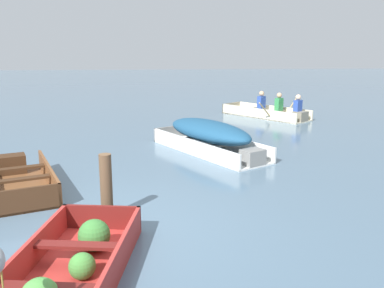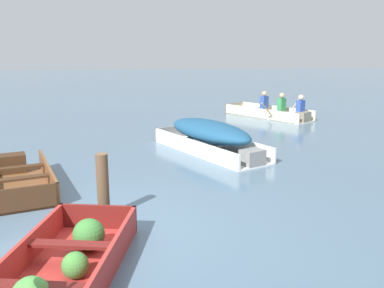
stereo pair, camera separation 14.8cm
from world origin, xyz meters
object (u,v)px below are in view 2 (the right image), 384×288
Objects in this scene: skiff_wooden_brown_near_moored at (15,180)px; rowboat_cream_with_crew at (273,112)px; dinghy_red_foreground at (57,276)px; skiff_white_mid_moored at (210,134)px; mooring_post at (103,186)px.

rowboat_cream_with_crew reaches higher than skiff_wooden_brown_near_moored.
skiff_white_mid_moored reaches higher than dinghy_red_foreground.
skiff_white_mid_moored is 5.52m from rowboat_cream_with_crew.
skiff_white_mid_moored is (3.81, 2.39, 0.29)m from skiff_wooden_brown_near_moored.
mooring_post is (1.81, -1.54, 0.35)m from skiff_wooden_brown_near_moored.
skiff_wooden_brown_near_moored is at bearing -132.48° from rowboat_cream_with_crew.
skiff_wooden_brown_near_moored is 2.40m from mooring_post.
mooring_post is at bearing -40.26° from skiff_wooden_brown_near_moored.
skiff_white_mid_moored is at bearing 32.08° from skiff_wooden_brown_near_moored.
mooring_post reaches higher than rowboat_cream_with_crew.
skiff_wooden_brown_near_moored is at bearing 114.67° from dinghy_red_foreground.
skiff_white_mid_moored is (2.23, 5.84, 0.28)m from dinghy_red_foreground.
skiff_white_mid_moored is 3.53× the size of mooring_post.
dinghy_red_foreground is 1.96m from mooring_post.
mooring_post reaches higher than dinghy_red_foreground.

